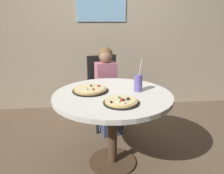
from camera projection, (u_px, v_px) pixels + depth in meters
ground_plane at (113, 162)px, 2.23m from camera, size 8.00×8.00×0.00m
wall_with_window at (101, 16)px, 3.33m from camera, size 5.20×0.14×2.90m
dining_table at (113, 105)px, 2.04m from camera, size 1.11×1.11×0.75m
chair_wooden at (104, 87)px, 2.93m from camera, size 0.48×0.48×0.95m
diner_child at (108, 95)px, 2.77m from camera, size 0.33×0.43×1.08m
pizza_veggie at (121, 102)px, 1.77m from camera, size 0.30×0.30×0.05m
pizza_cheese at (90, 90)px, 2.07m from camera, size 0.34×0.34×0.05m
soda_cup at (138, 83)px, 2.06m from camera, size 0.08×0.08×0.31m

